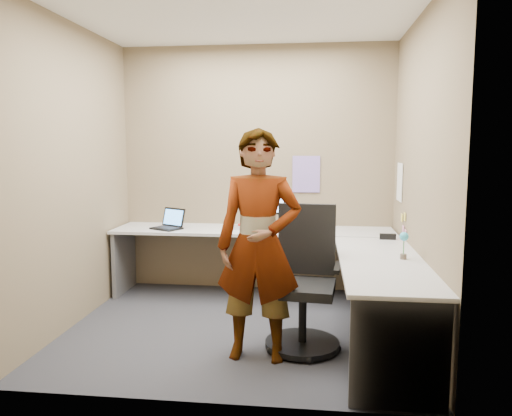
# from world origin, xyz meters

# --- Properties ---
(ground) EXTENTS (3.00, 3.00, 0.00)m
(ground) POSITION_xyz_m (0.00, 0.00, 0.00)
(ground) COLOR #28292E
(ground) RESTS_ON ground
(wall_back) EXTENTS (3.00, 0.00, 3.00)m
(wall_back) POSITION_xyz_m (0.00, 1.30, 1.35)
(wall_back) COLOR brown
(wall_back) RESTS_ON ground
(wall_right) EXTENTS (0.00, 2.70, 2.70)m
(wall_right) POSITION_xyz_m (1.50, 0.00, 1.35)
(wall_right) COLOR brown
(wall_right) RESTS_ON ground
(wall_left) EXTENTS (0.00, 2.70, 2.70)m
(wall_left) POSITION_xyz_m (-1.50, 0.00, 1.35)
(wall_left) COLOR brown
(wall_left) RESTS_ON ground
(ceiling) EXTENTS (3.00, 3.00, 0.00)m
(ceiling) POSITION_xyz_m (0.00, 0.00, 2.70)
(ceiling) COLOR white
(ceiling) RESTS_ON wall_back
(desk) EXTENTS (2.98, 2.58, 0.73)m
(desk) POSITION_xyz_m (0.44, 0.39, 0.59)
(desk) COLOR #BABABA
(desk) RESTS_ON ground
(paper_ream) EXTENTS (0.34, 0.30, 0.06)m
(paper_ream) POSITION_xyz_m (0.16, 0.89, 0.76)
(paper_ream) COLOR red
(paper_ream) RESTS_ON desk
(monitor) EXTENTS (0.42, 0.22, 0.42)m
(monitor) POSITION_xyz_m (0.16, 0.91, 1.03)
(monitor) COLOR black
(monitor) RESTS_ON paper_ream
(laptop) EXTENTS (0.38, 0.36, 0.21)m
(laptop) POSITION_xyz_m (-0.89, 0.90, 0.78)
(laptop) COLOR black
(laptop) RESTS_ON desk
(trackball_mouse) EXTENTS (0.12, 0.08, 0.07)m
(trackball_mouse) POSITION_xyz_m (-0.14, 0.92, 0.76)
(trackball_mouse) COLOR #B7B7BC
(trackball_mouse) RESTS_ON desk
(origami) EXTENTS (0.10, 0.10, 0.06)m
(origami) POSITION_xyz_m (0.34, 0.93, 0.76)
(origami) COLOR white
(origami) RESTS_ON desk
(stapler) EXTENTS (0.15, 0.04, 0.05)m
(stapler) POSITION_xyz_m (1.34, 0.55, 0.76)
(stapler) COLOR black
(stapler) RESTS_ON desk
(flower) EXTENTS (0.07, 0.07, 0.22)m
(flower) POSITION_xyz_m (1.35, -0.27, 0.87)
(flower) COLOR brown
(flower) RESTS_ON desk
(calendar_purple) EXTENTS (0.30, 0.01, 0.40)m
(calendar_purple) POSITION_xyz_m (0.55, 1.29, 1.30)
(calendar_purple) COLOR #846BB7
(calendar_purple) RESTS_ON wall_back
(calendar_white) EXTENTS (0.01, 0.28, 0.38)m
(calendar_white) POSITION_xyz_m (1.49, 0.90, 1.25)
(calendar_white) COLOR white
(calendar_white) RESTS_ON wall_right
(sticky_note_a) EXTENTS (0.01, 0.07, 0.07)m
(sticky_note_a) POSITION_xyz_m (1.49, 0.55, 0.95)
(sticky_note_a) COLOR #F2E059
(sticky_note_a) RESTS_ON wall_right
(sticky_note_b) EXTENTS (0.01, 0.07, 0.07)m
(sticky_note_b) POSITION_xyz_m (1.49, 0.60, 0.82)
(sticky_note_b) COLOR pink
(sticky_note_b) RESTS_ON wall_right
(sticky_note_c) EXTENTS (0.01, 0.07, 0.07)m
(sticky_note_c) POSITION_xyz_m (1.49, 0.48, 0.80)
(sticky_note_c) COLOR pink
(sticky_note_c) RESTS_ON wall_right
(sticky_note_d) EXTENTS (0.01, 0.07, 0.07)m
(sticky_note_d) POSITION_xyz_m (1.49, 0.70, 0.92)
(sticky_note_d) COLOR #F2E059
(sticky_note_d) RESTS_ON wall_right
(office_chair) EXTENTS (0.60, 0.60, 1.12)m
(office_chair) POSITION_xyz_m (0.57, -0.31, 0.46)
(office_chair) COLOR black
(office_chair) RESTS_ON ground
(person) EXTENTS (0.65, 0.44, 1.74)m
(person) POSITION_xyz_m (0.24, -0.57, 0.87)
(person) COLOR #999399
(person) RESTS_ON ground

